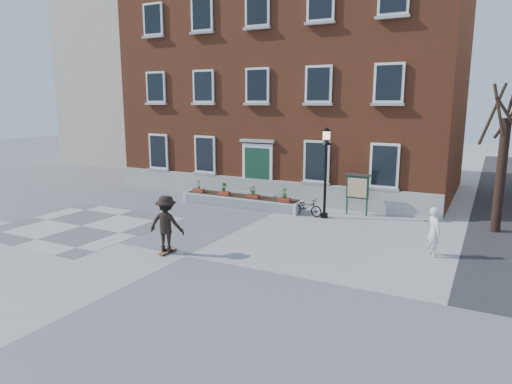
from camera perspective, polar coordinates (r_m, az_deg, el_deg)
The scene contains 11 objects.
ground at distance 15.36m, azimuth -8.70°, elevation -7.92°, with size 100.00×100.00×0.00m, color #99999C.
checker_patch at distance 20.01m, azimuth -20.98°, elevation -4.00°, with size 6.00×6.00×0.01m, color #5E5E60.
distant_building at distance 41.42m, azimuth -12.81°, elevation 13.03°, with size 10.00×12.00×13.00m, color #C3B49D.
bicycle at distance 20.42m, azimuth 6.30°, elevation -1.86°, with size 0.54×1.54×0.81m, color black.
bystander at distance 16.07m, azimuth 21.34°, elevation -4.63°, with size 0.60×0.39×1.65m, color white.
brick_building at distance 27.78m, azimuth 5.15°, elevation 13.87°, with size 18.40×10.85×12.60m.
planter_assembly at distance 22.13m, azimuth -1.88°, elevation -1.03°, with size 6.20×1.12×1.15m.
bare_tree at distance 19.76m, azimuth 28.45°, elevation 3.44°, with size 1.83×1.83×6.16m.
lamp_post at distance 19.81m, azimuth 8.72°, elevation 3.95°, with size 0.40×0.40×3.93m.
notice_board at distance 20.75m, azimuth 12.57°, elevation 0.57°, with size 1.10×0.16×1.87m.
skateboarder at distance 15.47m, azimuth -11.13°, elevation -3.91°, with size 1.33×0.92×1.97m.
Camera 1 is at (8.70, -11.63, 5.01)m, focal length 32.00 mm.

